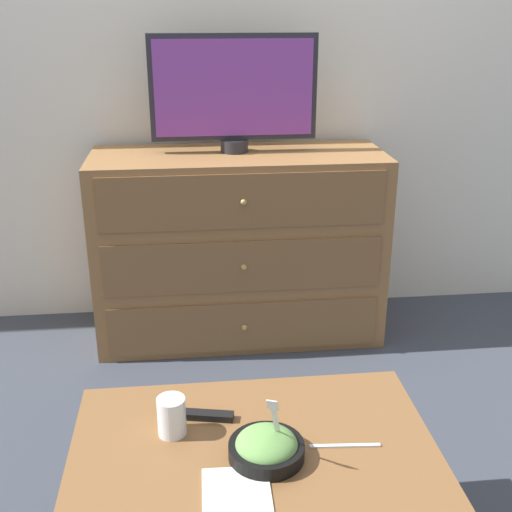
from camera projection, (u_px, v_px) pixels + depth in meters
name	position (u px, v px, depth m)	size (l,w,h in m)	color
ground_plane	(254.00, 304.00, 3.11)	(12.00, 12.00, 0.00)	#383D47
wall_back	(253.00, 19.00, 2.65)	(12.00, 0.05, 2.60)	silver
dresser	(239.00, 247.00, 2.72)	(1.19, 0.47, 0.80)	olive
tv	(234.00, 90.00, 2.51)	(0.66, 0.11, 0.46)	#232328
coffee_table	(254.00, 464.00, 1.53)	(0.86, 0.56, 0.40)	brown
takeout_bowl	(266.00, 447.00, 1.46)	(0.17, 0.17, 0.19)	black
drink_cup	(172.00, 418.00, 1.53)	(0.07, 0.07, 0.10)	white
napkin	(236.00, 491.00, 1.37)	(0.15, 0.15, 0.00)	silver
knife	(345.00, 446.00, 1.50)	(0.17, 0.02, 0.01)	silver
remote_control	(201.00, 415.00, 1.60)	(0.17, 0.06, 0.02)	black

